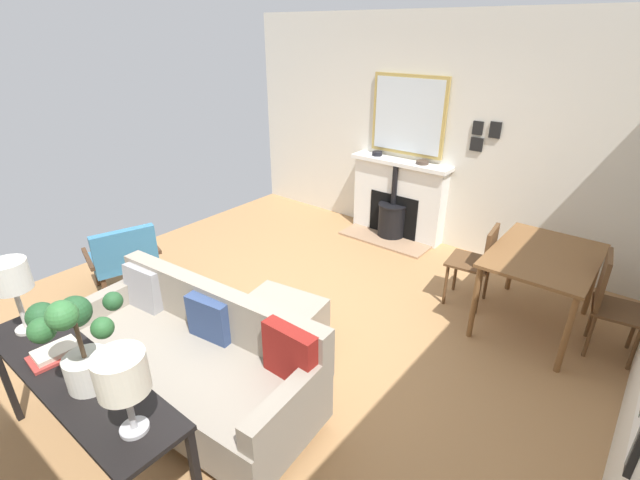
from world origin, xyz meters
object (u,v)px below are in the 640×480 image
fireplace (397,203)px  sofa (193,359)px  dining_chair_by_back_wall (610,298)px  mantel_bowl_far (422,162)px  table_lamp_far_end (122,376)px  mantel_bowl_near (377,153)px  table_lamp_near_end (11,279)px  console_table (77,384)px  ottoman (279,321)px  armchair_accent (124,255)px  book_stack (56,353)px  dining_table (543,263)px  dining_chair_near_fireplace (479,259)px  potted_plant (75,338)px

fireplace → sofa: (3.53, 0.35, -0.09)m
fireplace → dining_chair_by_back_wall: (1.00, 2.59, 0.07)m
mantel_bowl_far → table_lamp_far_end: 4.38m
mantel_bowl_near → table_lamp_near_end: 4.33m
mantel_bowl_far → console_table: (4.33, 0.06, -0.37)m
table_lamp_near_end → mantel_bowl_far: bearing=172.4°
mantel_bowl_far → table_lamp_near_end: size_ratio=0.31×
sofa → ottoman: sofa is taller
sofa → dining_chair_by_back_wall: dining_chair_by_back_wall is taller
sofa → ottoman: size_ratio=2.69×
armchair_accent → console_table: bearing=55.1°
armchair_accent → table_lamp_near_end: 1.86m
mantel_bowl_near → book_stack: 4.36m
mantel_bowl_near → dining_table: mantel_bowl_near is taller
table_lamp_far_end → dining_chair_by_back_wall: (-3.29, 1.60, -0.59)m
table_lamp_far_end → dining_chair_near_fireplace: size_ratio=0.53×
ottoman → mantel_bowl_near: bearing=-164.4°
fireplace → armchair_accent: fireplace is taller
table_lamp_far_end → dining_table: 3.49m
dining_chair_by_back_wall → potted_plant: bearing=-32.5°
console_table → dining_chair_near_fireplace: (-3.31, 1.12, -0.17)m
dining_chair_by_back_wall → dining_chair_near_fireplace: bearing=-91.0°
ottoman → table_lamp_far_end: (1.62, 0.59, 0.86)m
armchair_accent → console_table: 2.21m
armchair_accent → table_lamp_near_end: (1.26, 1.16, 0.72)m
sofa → table_lamp_far_end: bearing=40.0°
table_lamp_near_end → dining_table: bearing=144.9°
table_lamp_far_end → dining_chair_by_back_wall: 3.71m
table_lamp_far_end → potted_plant: 0.49m
sofa → armchair_accent: sofa is taller
ottoman → dining_table: dining_table is taller
book_stack → dining_table: (-3.30, 1.91, -0.13)m
mantel_bowl_near → potted_plant: bearing=11.3°
fireplace → mantel_bowl_near: mantel_bowl_near is taller
table_lamp_far_end → console_table: bearing=-90.0°
sofa → ottoman: bearing=176.9°
sofa → mantel_bowl_near: bearing=-168.7°
sofa → armchair_accent: bearing=-105.4°
dining_chair_near_fireplace → book_stack: bearing=-22.2°
fireplace → armchair_accent: 3.37m
table_lamp_near_end → dining_chair_near_fireplace: table_lamp_near_end is taller
armchair_accent → fireplace: bearing=154.5°
ottoman → dining_table: bearing=135.8°
sofa → dining_chair_by_back_wall: bearing=138.5°
armchair_accent → table_lamp_far_end: table_lamp_far_end is taller
mantel_bowl_near → mantel_bowl_far: size_ratio=0.87×
console_table → armchair_accent: bearing=-124.9°
book_stack → dining_table: size_ratio=0.26×
potted_plant → fireplace: bearing=-173.3°
fireplace → console_table: bearing=4.7°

